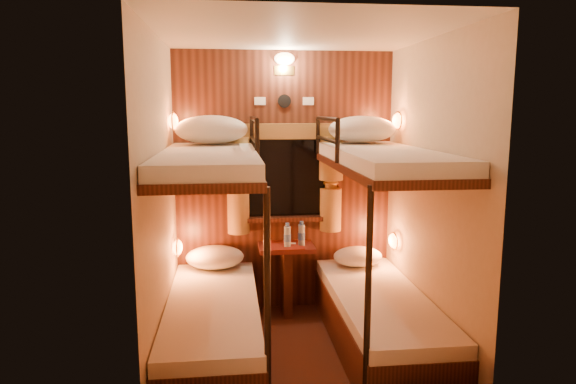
{
  "coord_description": "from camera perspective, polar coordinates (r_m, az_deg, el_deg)",
  "views": [
    {
      "loc": [
        -0.51,
        -3.66,
        1.88
      ],
      "look_at": [
        -0.07,
        0.15,
        1.26
      ],
      "focal_mm": 32.0,
      "sensor_mm": 36.0,
      "label": 1
    }
  ],
  "objects": [
    {
      "name": "floor",
      "position": [
        4.15,
        1.2,
        -17.73
      ],
      "size": [
        2.1,
        2.1,
        0.0
      ],
      "primitive_type": "plane",
      "color": "#38160F",
      "rests_on": "ground"
    },
    {
      "name": "ceiling",
      "position": [
        3.73,
        1.33,
        17.21
      ],
      "size": [
        2.1,
        2.1,
        0.0
      ],
      "primitive_type": "plane",
      "rotation": [
        3.14,
        0.0,
        0.0
      ],
      "color": "silver",
      "rests_on": "wall_back"
    },
    {
      "name": "wall_back",
      "position": [
        4.79,
        -0.45,
        1.05
      ],
      "size": [
        2.4,
        0.0,
        2.4
      ],
      "primitive_type": "plane",
      "rotation": [
        1.57,
        0.0,
        0.0
      ],
      "color": "#C6B293",
      "rests_on": "floor"
    },
    {
      "name": "wall_front",
      "position": [
        2.75,
        4.25,
        -5.16
      ],
      "size": [
        2.4,
        0.0,
        2.4
      ],
      "primitive_type": "plane",
      "rotation": [
        -1.57,
        0.0,
        0.0
      ],
      "color": "#C6B293",
      "rests_on": "floor"
    },
    {
      "name": "wall_left",
      "position": [
        3.76,
        -14.02,
        -1.49
      ],
      "size": [
        0.0,
        2.4,
        2.4
      ],
      "primitive_type": "plane",
      "rotation": [
        1.57,
        0.0,
        1.57
      ],
      "color": "#C6B293",
      "rests_on": "floor"
    },
    {
      "name": "wall_right",
      "position": [
        4.02,
        15.53,
        -0.87
      ],
      "size": [
        0.0,
        2.4,
        2.4
      ],
      "primitive_type": "plane",
      "rotation": [
        1.57,
        0.0,
        -1.57
      ],
      "color": "#C6B293",
      "rests_on": "floor"
    },
    {
      "name": "back_panel",
      "position": [
        4.78,
        -0.43,
        1.03
      ],
      "size": [
        2.0,
        0.03,
        2.4
      ],
      "primitive_type": "cube",
      "color": "black",
      "rests_on": "floor"
    },
    {
      "name": "bunk_left",
      "position": [
        3.96,
        -8.39,
        -10.37
      ],
      "size": [
        0.72,
        1.9,
        1.82
      ],
      "color": "black",
      "rests_on": "floor"
    },
    {
      "name": "bunk_right",
      "position": [
        4.13,
        10.17,
        -9.62
      ],
      "size": [
        0.72,
        1.9,
        1.82
      ],
      "color": "black",
      "rests_on": "floor"
    },
    {
      "name": "window",
      "position": [
        4.75,
        -0.39,
        0.75
      ],
      "size": [
        1.0,
        0.12,
        0.79
      ],
      "color": "black",
      "rests_on": "back_panel"
    },
    {
      "name": "curtains",
      "position": [
        4.7,
        -0.35,
        1.69
      ],
      "size": [
        1.1,
        0.22,
        1.0
      ],
      "color": "brown",
      "rests_on": "back_panel"
    },
    {
      "name": "back_fixtures",
      "position": [
        4.71,
        -0.4,
        13.68
      ],
      "size": [
        0.54,
        0.09,
        0.48
      ],
      "color": "black",
      "rests_on": "back_panel"
    },
    {
      "name": "reading_lamps",
      "position": [
        4.44,
        0.03,
        0.93
      ],
      "size": [
        2.0,
        0.2,
        1.25
      ],
      "color": "orange",
      "rests_on": "wall_left"
    },
    {
      "name": "table",
      "position": [
        4.77,
        -0.18,
        -8.66
      ],
      "size": [
        0.5,
        0.34,
        0.66
      ],
      "color": "#511D12",
      "rests_on": "floor"
    },
    {
      "name": "bottle_left",
      "position": [
        4.63,
        -0.07,
        -4.97
      ],
      "size": [
        0.06,
        0.06,
        0.22
      ],
      "rotation": [
        0.0,
        0.0,
        -0.36
      ],
      "color": "#99BFE5",
      "rests_on": "table"
    },
    {
      "name": "bottle_right",
      "position": [
        4.68,
        1.51,
        -4.79
      ],
      "size": [
        0.06,
        0.06,
        0.22
      ],
      "rotation": [
        0.0,
        0.0,
        -0.43
      ],
      "color": "#99BFE5",
      "rests_on": "table"
    },
    {
      "name": "sachet_a",
      "position": [
        4.75,
        0.38,
        -5.75
      ],
      "size": [
        0.09,
        0.07,
        0.01
      ],
      "primitive_type": "cube",
      "rotation": [
        0.0,
        0.0,
        -0.07
      ],
      "color": "silver",
      "rests_on": "table"
    },
    {
      "name": "sachet_b",
      "position": [
        4.75,
        1.17,
        -5.76
      ],
      "size": [
        0.07,
        0.06,
        0.0
      ],
      "primitive_type": "cube",
      "rotation": [
        0.0,
        0.0,
        0.21
      ],
      "color": "silver",
      "rests_on": "table"
    },
    {
      "name": "pillow_lower_left",
      "position": [
        4.71,
        -8.13,
        -7.18
      ],
      "size": [
        0.52,
        0.37,
        0.21
      ],
      "primitive_type": "ellipsoid",
      "color": "silver",
      "rests_on": "bunk_left"
    },
    {
      "name": "pillow_lower_right",
      "position": [
        4.78,
        7.76,
        -7.1
      ],
      "size": [
        0.45,
        0.32,
        0.18
      ],
      "primitive_type": "ellipsoid",
      "color": "silver",
      "rests_on": "bunk_right"
    },
    {
      "name": "pillow_upper_left",
      "position": [
        4.39,
        -8.52,
        6.88
      ],
      "size": [
        0.61,
        0.44,
        0.24
      ],
      "primitive_type": "ellipsoid",
      "color": "silver",
      "rests_on": "bunk_left"
    },
    {
      "name": "pillow_upper_right",
      "position": [
        4.55,
        8.21,
        6.91
      ],
      "size": [
        0.59,
        0.42,
        0.23
      ],
      "primitive_type": "ellipsoid",
      "color": "silver",
      "rests_on": "bunk_right"
    }
  ]
}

